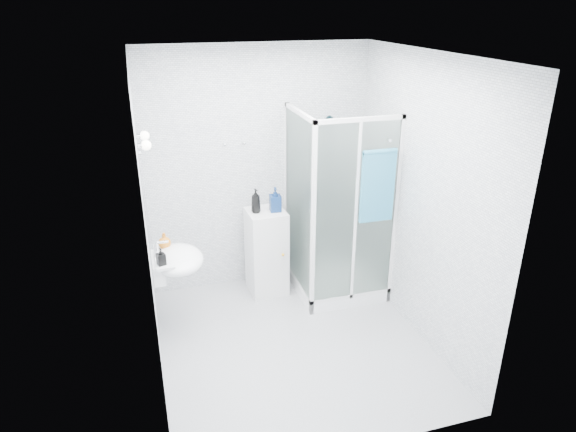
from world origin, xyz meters
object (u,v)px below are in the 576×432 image
object	(u,v)px
shower_enclosure	(332,256)
wall_basin	(175,261)
hand_towel	(378,184)
soap_dispenser_orange	(164,241)
storage_cabinet	(267,252)
shampoo_bottle_b	(275,199)
soap_dispenser_black	(161,257)
shampoo_bottle_a	(256,201)

from	to	relation	value
shower_enclosure	wall_basin	bearing A→B (deg)	-169.19
hand_towel	soap_dispenser_orange	distance (m)	2.06
storage_cabinet	soap_dispenser_orange	size ratio (longest dim) A/B	6.32
wall_basin	shower_enclosure	bearing A→B (deg)	10.81
shampoo_bottle_b	soap_dispenser_black	distance (m)	1.41
shower_enclosure	shampoo_bottle_a	distance (m)	1.02
shampoo_bottle_b	soap_dispenser_orange	world-z (taller)	shampoo_bottle_b
wall_basin	storage_cabinet	distance (m)	1.18
soap_dispenser_black	shampoo_bottle_a	bearing A→B (deg)	35.53
shampoo_bottle_b	shower_enclosure	bearing A→B (deg)	-20.78
shower_enclosure	storage_cabinet	size ratio (longest dim) A/B	2.11
shower_enclosure	shampoo_bottle_b	distance (m)	0.87
shower_enclosure	soap_dispenser_orange	xyz separation A→B (m)	(-1.73, -0.16, 0.49)
hand_towel	shampoo_bottle_b	xyz separation A→B (m)	(-0.84, 0.62, -0.29)
shower_enclosure	shampoo_bottle_a	xyz separation A→B (m)	(-0.77, 0.23, 0.63)
storage_cabinet	shampoo_bottle_a	xyz separation A→B (m)	(-0.10, -0.00, 0.60)
wall_basin	storage_cabinet	xyz separation A→B (m)	(0.99, 0.55, -0.32)
shampoo_bottle_a	shampoo_bottle_b	bearing A→B (deg)	-5.45
soap_dispenser_orange	shampoo_bottle_b	bearing A→B (deg)	18.12
storage_cabinet	soap_dispenser_orange	world-z (taller)	soap_dispenser_orange
shampoo_bottle_a	soap_dispenser_black	size ratio (longest dim) A/B	1.66
wall_basin	soap_dispenser_orange	distance (m)	0.22
storage_cabinet	soap_dispenser_black	distance (m)	1.41
wall_basin	hand_towel	distance (m)	2.01
soap_dispenser_black	shampoo_bottle_b	bearing A→B (deg)	30.09
storage_cabinet	shampoo_bottle_b	world-z (taller)	shampoo_bottle_b
shampoo_bottle_a	soap_dispenser_orange	bearing A→B (deg)	-157.41
wall_basin	hand_towel	size ratio (longest dim) A/B	0.78
shower_enclosure	shampoo_bottle_a	size ratio (longest dim) A/B	7.88
wall_basin	shampoo_bottle_a	world-z (taller)	shampoo_bottle_a
hand_towel	shampoo_bottle_a	xyz separation A→B (m)	(-1.04, 0.64, -0.29)
storage_cabinet	shampoo_bottle_b	size ratio (longest dim) A/B	3.70
shampoo_bottle_a	shampoo_bottle_b	size ratio (longest dim) A/B	0.99
shampoo_bottle_b	soap_dispenser_orange	xyz separation A→B (m)	(-1.16, -0.38, -0.14)
shower_enclosure	hand_towel	bearing A→B (deg)	-55.78
shampoo_bottle_a	soap_dispenser_orange	world-z (taller)	shampoo_bottle_a
soap_dispenser_orange	soap_dispenser_black	bearing A→B (deg)	-99.15
storage_cabinet	soap_dispenser_black	xyz separation A→B (m)	(-1.11, -0.72, 0.47)
wall_basin	hand_towel	world-z (taller)	hand_towel
shower_enclosure	shampoo_bottle_a	bearing A→B (deg)	163.03
storage_cabinet	shampoo_bottle_b	xyz separation A→B (m)	(0.10, -0.02, 0.60)
shampoo_bottle_b	soap_dispenser_orange	size ratio (longest dim) A/B	1.71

